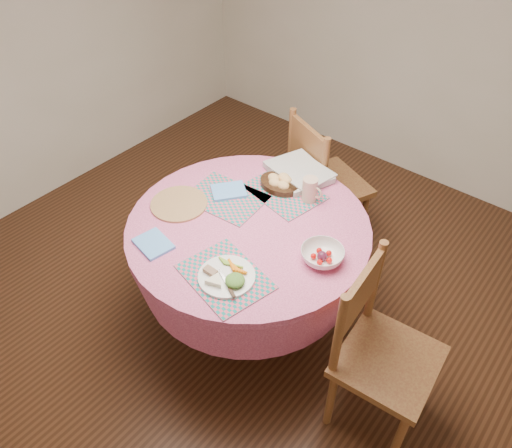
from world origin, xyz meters
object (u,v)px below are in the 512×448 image
Objects in this scene: chair_back at (323,181)px; fruit_bowl at (322,255)px; dining_table at (249,251)px; dinner_plate at (227,277)px; bread_bowl at (280,182)px; latte_mug at (310,190)px; wicker_trivet at (179,204)px; chair_right at (379,350)px.

fruit_bowl is (0.50, -0.80, 0.28)m from chair_back.
fruit_bowl is (0.43, 0.03, 0.23)m from dining_table.
dinner_plate is 0.73m from bread_bowl.
dinner_plate is at bearing -71.41° from bread_bowl.
chair_back is 0.61m from latte_mug.
chair_back is (-0.08, 0.83, -0.05)m from dining_table.
chair_back is 3.91× the size of fruit_bowl.
dinner_plate is (0.25, -1.17, 0.27)m from chair_back.
bread_bowl is (-0.23, 0.69, 0.01)m from dinner_plate.
chair_back is 1.02m from wicker_trivet.
wicker_trivet is at bearing 87.25° from chair_right.
dining_table is 1.30× the size of chair_right.
bread_bowl is at bearing 54.88° from wicker_trivet.
bread_bowl is at bearing 108.59° from dinner_plate.
chair_back is 3.22× the size of wicker_trivet.
bread_bowl is (0.02, -0.49, 0.28)m from chair_back.
latte_mug reaches higher than bread_bowl.
wicker_trivet reaches higher than dining_table.
chair_back is 7.25× the size of latte_mug.
wicker_trivet is 0.60m from dinner_plate.
bread_bowl is at bearing 100.45° from dining_table.
chair_right is 0.99× the size of chair_back.
chair_right is (0.82, -0.06, -0.06)m from dining_table.
chair_right is at bearing 158.16° from chair_back.
wicker_trivet is (-0.38, -0.11, 0.20)m from dining_table.
dining_table is 5.01× the size of fruit_bowl.
chair_right is at bearing -4.32° from dining_table.
chair_right is 0.49m from fruit_bowl.
chair_back reaches higher than fruit_bowl.
wicker_trivet is at bearing 94.84° from chair_back.
dinner_plate is (-0.65, -0.29, 0.27)m from chair_right.
chair_back is at bearing 40.17° from chair_right.
chair_back is at bearing 122.25° from fruit_bowl.
bread_bowl is 1.72× the size of latte_mug.
bread_bowl is at bearing 114.59° from chair_back.
dining_table is 0.83m from chair_right.
wicker_trivet is (-0.30, -0.94, 0.25)m from chair_back.
dinner_plate is at bearing -64.13° from dining_table.
chair_right is 7.17× the size of latte_mug.
chair_right is 3.19× the size of wicker_trivet.
chair_right is 0.87m from latte_mug.
chair_right is 4.16× the size of bread_bowl.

